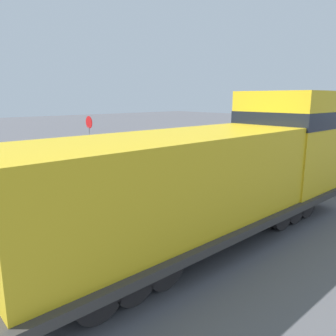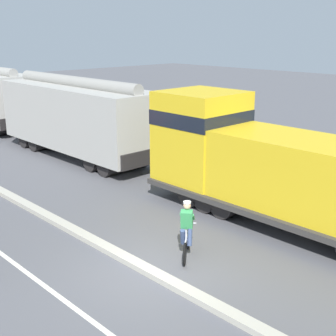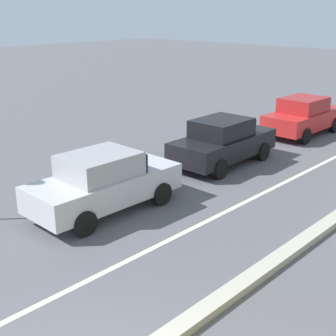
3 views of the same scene
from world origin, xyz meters
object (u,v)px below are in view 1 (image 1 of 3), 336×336
at_px(parked_car_silver, 146,149).
at_px(parked_car_black, 202,141).
at_px(stop_sign, 89,130).
at_px(locomotive, 223,174).
at_px(cyclist, 147,179).
at_px(parked_car_red, 247,135).

relative_size(parked_car_silver, parked_car_black, 0.99).
xyz_separation_m(parked_car_silver, parked_car_black, (-0.11, 5.36, 0.00)).
bearing_deg(parked_car_black, stop_sign, -103.38).
distance_m(locomotive, parked_car_black, 14.93).
xyz_separation_m(parked_car_black, cyclist, (6.39, -10.23, 0.00)).
xyz_separation_m(locomotive, stop_sign, (-12.40, 2.45, 0.23)).
bearing_deg(cyclist, parked_car_red, 111.78).
relative_size(parked_car_red, stop_sign, 1.46).
relative_size(parked_car_black, cyclist, 2.47).
relative_size(locomotive, cyclist, 6.77).
relative_size(locomotive, parked_car_red, 2.75).
distance_m(parked_car_silver, parked_car_red, 10.99).
bearing_deg(stop_sign, parked_car_black, 76.62).
distance_m(parked_car_black, parked_car_red, 5.63).
bearing_deg(parked_car_silver, parked_car_black, 91.20).
distance_m(locomotive, stop_sign, 12.64).
relative_size(parked_car_black, parked_car_red, 1.01).
relative_size(parked_car_silver, cyclist, 2.46).
bearing_deg(locomotive, cyclist, 174.73).
bearing_deg(cyclist, stop_sign, 166.01).
xyz_separation_m(parked_car_silver, cyclist, (6.28, -4.87, 0.00)).
relative_size(parked_car_silver, parked_car_red, 1.00).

